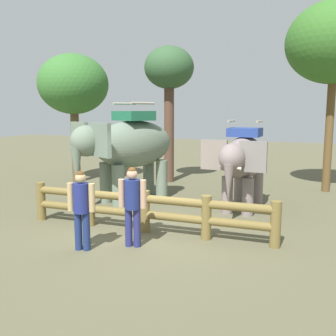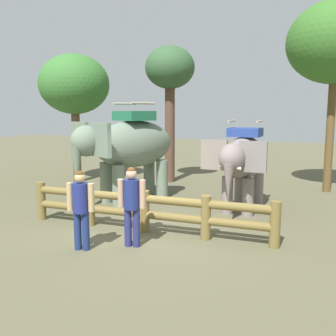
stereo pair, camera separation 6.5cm
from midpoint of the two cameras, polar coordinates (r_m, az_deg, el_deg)
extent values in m
plane|color=brown|center=(9.56, -3.96, -9.73)|extent=(60.00, 60.00, 0.00)
cylinder|color=brown|center=(11.13, -18.67, -4.73)|extent=(0.24, 0.24, 1.05)
cylinder|color=brown|center=(10.23, -11.78, -5.60)|extent=(0.24, 0.24, 1.05)
cylinder|color=brown|center=(9.51, -3.68, -6.52)|extent=(0.24, 0.24, 1.05)
cylinder|color=brown|center=(9.01, 5.56, -7.41)|extent=(0.24, 0.24, 1.05)
cylinder|color=brown|center=(8.76, 15.63, -8.16)|extent=(0.24, 0.24, 1.05)
cylinder|color=brown|center=(9.53, -3.67, -6.96)|extent=(6.28, 0.36, 0.20)
cylinder|color=brown|center=(9.43, -3.70, -4.62)|extent=(6.28, 0.36, 0.20)
cylinder|color=slate|center=(12.06, -7.63, -2.66)|extent=(0.40, 0.40, 1.33)
cylinder|color=slate|center=(12.66, -9.46, -2.16)|extent=(0.40, 0.40, 1.33)
cylinder|color=slate|center=(13.11, -1.10, -1.67)|extent=(0.40, 0.40, 1.33)
cylinder|color=slate|center=(13.67, -3.07, -1.26)|extent=(0.40, 0.40, 1.33)
ellipsoid|color=slate|center=(12.69, -5.28, 3.62)|extent=(2.54, 3.26, 1.55)
ellipsoid|color=slate|center=(11.73, -12.32, 4.00)|extent=(1.21, 1.27, 0.95)
cube|color=slate|center=(11.23, -10.18, 4.15)|extent=(0.85, 0.52, 1.00)
cube|color=slate|center=(12.35, -13.27, 4.45)|extent=(0.85, 0.52, 1.00)
cone|color=slate|center=(11.65, -13.70, 0.17)|extent=(0.35, 0.35, 1.22)
cube|color=#206847|center=(12.64, -5.34, 7.82)|extent=(1.46, 1.40, 0.31)
cylinder|color=#A59E8C|center=(12.23, -3.95, 9.68)|extent=(0.48, 0.83, 0.08)
cylinder|color=#A59E8C|center=(13.05, -6.69, 9.57)|extent=(0.48, 0.83, 0.08)
cylinder|color=gray|center=(11.17, 11.71, -4.26)|extent=(0.33, 0.33, 1.10)
cylinder|color=gray|center=(11.30, 8.70, -4.02)|extent=(0.33, 0.33, 1.10)
cylinder|color=gray|center=(12.60, 13.17, -2.84)|extent=(0.33, 0.33, 1.10)
cylinder|color=gray|center=(12.72, 10.48, -2.65)|extent=(0.33, 0.33, 1.10)
ellipsoid|color=gray|center=(11.77, 11.20, 1.54)|extent=(1.20, 2.53, 1.29)
ellipsoid|color=gray|center=(10.33, 9.41, 1.51)|extent=(0.74, 0.85, 0.79)
cube|color=gray|center=(10.31, 12.44, 1.67)|extent=(0.74, 0.14, 0.83)
cube|color=gray|center=(10.57, 6.74, 1.98)|extent=(0.74, 0.14, 0.83)
cone|color=gray|center=(10.15, 8.91, -2.20)|extent=(0.29, 0.29, 1.01)
cone|color=beige|center=(10.13, 9.87, 0.06)|extent=(0.34, 0.10, 0.14)
cone|color=beige|center=(10.20, 8.29, 0.16)|extent=(0.34, 0.10, 0.14)
cube|color=navy|center=(11.70, 11.31, 5.29)|extent=(0.97, 0.86, 0.26)
cylinder|color=#A59E8C|center=(11.60, 13.41, 6.84)|extent=(0.09, 0.75, 0.06)
cylinder|color=#A59E8C|center=(11.79, 9.35, 6.98)|extent=(0.09, 0.75, 0.06)
cylinder|color=navy|center=(8.51, -12.37, -9.29)|extent=(0.16, 0.16, 0.84)
cylinder|color=navy|center=(8.58, -13.53, -9.18)|extent=(0.16, 0.16, 0.84)
cylinder|color=navy|center=(8.35, -13.12, -4.41)|extent=(0.40, 0.40, 0.64)
cylinder|color=tan|center=(8.26, -11.58, -4.39)|extent=(0.14, 0.14, 0.61)
cylinder|color=tan|center=(8.45, -14.63, -4.21)|extent=(0.14, 0.14, 0.61)
sphere|color=tan|center=(8.27, -13.22, -1.46)|extent=(0.23, 0.23, 0.23)
sphere|color=#593819|center=(8.26, -13.24, -1.02)|extent=(0.18, 0.18, 0.18)
cylinder|color=navy|center=(8.55, -4.90, -8.95)|extent=(0.16, 0.16, 0.86)
cylinder|color=navy|center=(8.60, -6.14, -8.86)|extent=(0.16, 0.16, 0.86)
cylinder|color=navy|center=(8.38, -5.60, -3.96)|extent=(0.41, 0.41, 0.66)
cylinder|color=tan|center=(8.31, -3.96, -3.93)|extent=(0.14, 0.14, 0.62)
cylinder|color=tan|center=(8.45, -7.22, -3.77)|extent=(0.14, 0.14, 0.62)
sphere|color=tan|center=(8.29, -5.64, -0.94)|extent=(0.24, 0.24, 0.24)
sphere|color=#593819|center=(8.28, -5.65, -0.49)|extent=(0.19, 0.19, 0.19)
cylinder|color=brown|center=(15.19, 22.91, 5.02)|extent=(0.29, 0.29, 4.46)
ellipsoid|color=#356A26|center=(15.36, 23.64, 16.90)|extent=(3.43, 3.43, 2.91)
cylinder|color=brown|center=(16.02, 0.05, 5.37)|extent=(0.41, 0.41, 4.19)
ellipsoid|color=#315531|center=(16.09, 0.05, 14.86)|extent=(2.04, 2.04, 1.73)
cylinder|color=brown|center=(16.43, -13.83, 3.62)|extent=(0.35, 0.35, 3.29)
ellipsoid|color=#366F2E|center=(16.41, -14.14, 12.12)|extent=(2.87, 2.87, 2.44)
camera|label=1|loc=(0.03, -90.17, -0.03)|focal=40.60mm
camera|label=2|loc=(0.03, 89.83, 0.03)|focal=40.60mm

